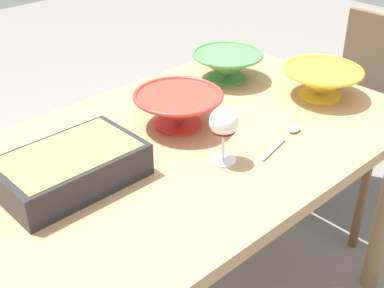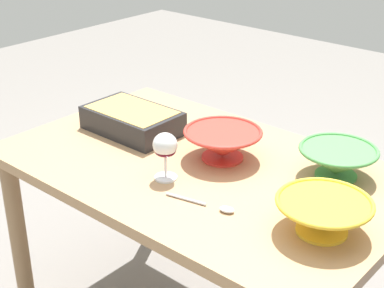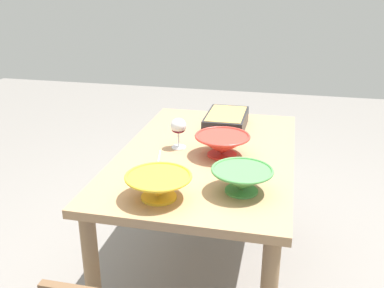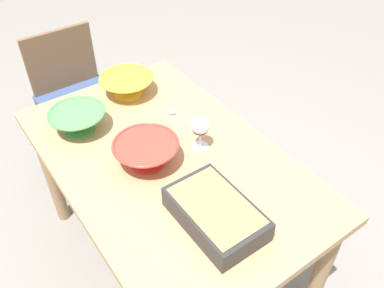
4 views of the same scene
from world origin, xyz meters
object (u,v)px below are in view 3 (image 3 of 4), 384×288
Objects in this scene: dining_table at (207,171)px; casserole_dish at (226,120)px; wine_glass at (178,128)px; mixing_bowl at (159,185)px; serving_bowl at (222,144)px; serving_spoon at (157,164)px; small_bowl at (242,179)px.

casserole_dish is at bearing -5.97° from dining_table.
casserole_dish is (0.34, -0.18, -0.06)m from wine_glass.
mixing_bowl reaches higher than dining_table.
serving_bowl is at bearing -102.07° from wine_glass.
dining_table is 0.17m from serving_bowl.
serving_spoon is at bearing 158.19° from casserole_dish.
serving_bowl is at bearing -19.99° from mixing_bowl.
serving_bowl reaches higher than dining_table.
dining_table is 5.14× the size of mixing_bowl.
dining_table is 5.39× the size of small_bowl.
mixing_bowl is at bearing 171.30° from casserole_dish.
casserole_dish is (0.36, -0.04, 0.15)m from dining_table.
serving_spoon is at bearing 136.85° from dining_table.
small_bowl is (-0.73, -0.17, 0.01)m from casserole_dish.
dining_table is 0.29m from serving_spoon.
mixing_bowl is 0.33m from small_bowl.
serving_bowl reaches higher than serving_spoon.
wine_glass is 0.59× the size of serving_bowl.
casserole_dish is 1.40× the size of small_bowl.
small_bowl is 0.37m from serving_bowl.
wine_glass reaches higher than casserole_dish.
wine_glass is 0.53m from small_bowl.
mixing_bowl is at bearing -161.98° from serving_spoon.
serving_bowl is at bearing -174.18° from casserole_dish.
dining_table is at bearing -99.56° from wine_glass.
serving_bowl reaches higher than mixing_bowl.
small_bowl is (-0.37, -0.21, 0.15)m from dining_table.
serving_bowl is at bearing 20.95° from small_bowl.
small_bowl is at bearing -150.41° from dining_table.
casserole_dish is at bearing 5.82° from serving_bowl.
serving_bowl is at bearing -106.71° from dining_table.
dining_table is 3.85× the size of casserole_dish.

